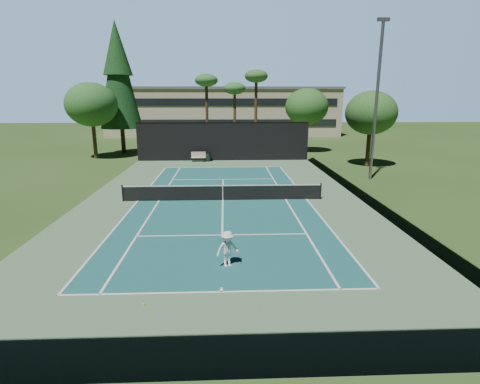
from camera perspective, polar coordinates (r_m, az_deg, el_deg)
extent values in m
plane|color=#2B4A1B|center=(24.33, -2.64, -1.27)|extent=(160.00, 160.00, 0.00)
cube|color=#557955|center=(24.33, -2.64, -1.26)|extent=(18.00, 32.00, 0.01)
cube|color=#1C5A59|center=(24.33, -2.64, -1.24)|extent=(10.97, 23.77, 0.01)
cube|color=white|center=(13.24, -2.85, -14.96)|extent=(10.97, 0.10, 0.01)
cube|color=white|center=(35.92, -2.57, 3.80)|extent=(10.97, 0.10, 0.01)
cube|color=white|center=(18.23, -2.72, -6.55)|extent=(8.23, 0.10, 0.01)
cube|color=white|center=(30.54, -2.60, 1.95)|extent=(8.23, 0.10, 0.01)
cube|color=white|center=(24.97, -15.33, -1.32)|extent=(0.10, 23.77, 0.01)
cube|color=white|center=(24.90, 10.08, -1.07)|extent=(0.10, 23.77, 0.01)
cube|color=white|center=(24.70, -12.24, -1.30)|extent=(0.10, 23.77, 0.01)
cube|color=white|center=(24.64, 6.97, -1.11)|extent=(0.10, 23.77, 0.01)
cube|color=white|center=(24.32, -2.64, -1.22)|extent=(0.10, 12.80, 0.01)
cube|color=white|center=(13.37, -2.85, -14.64)|extent=(0.10, 0.30, 0.01)
cube|color=white|center=(35.78, -2.57, 3.75)|extent=(0.10, 0.30, 0.01)
cylinder|color=black|center=(25.06, -17.45, -0.16)|extent=(0.10, 0.10, 1.10)
cylinder|color=black|center=(24.98, 12.19, 0.13)|extent=(0.10, 0.10, 1.10)
cube|color=black|center=(24.20, -2.66, -0.13)|extent=(12.80, 0.02, 0.92)
cube|color=white|center=(24.09, -2.67, 0.99)|extent=(12.80, 0.04, 0.07)
cube|color=white|center=(24.20, -2.66, -0.13)|extent=(0.05, 0.03, 0.92)
cube|color=black|center=(39.71, -2.58, 7.67)|extent=(18.00, 0.04, 4.00)
cube|color=black|center=(8.69, -3.23, -16.73)|extent=(18.00, 0.04, 4.00)
cube|color=black|center=(25.46, 18.04, 3.35)|extent=(0.04, 32.00, 4.00)
cube|color=black|center=(25.58, -23.33, 2.94)|extent=(0.04, 32.00, 4.00)
cube|color=black|center=(39.54, -2.62, 10.55)|extent=(18.00, 0.06, 0.06)
imported|color=white|center=(14.79, -1.90, -8.65)|extent=(1.07, 0.84, 1.46)
sphere|color=#C6D12F|center=(12.90, -14.40, -16.20)|extent=(0.07, 0.07, 0.07)
sphere|color=#C9D02F|center=(27.23, -12.01, 0.18)|extent=(0.08, 0.08, 0.08)
sphere|color=#C3DE32|center=(25.63, -1.20, -0.38)|extent=(0.07, 0.07, 0.07)
sphere|color=#D7F337|center=(27.28, -17.07, -0.13)|extent=(0.06, 0.06, 0.06)
cube|color=beige|center=(39.27, -6.36, 5.25)|extent=(1.50, 0.45, 0.05)
cube|color=#BAAF9A|center=(39.42, -6.35, 5.72)|extent=(1.50, 0.06, 0.55)
cube|color=black|center=(39.35, -7.22, 4.88)|extent=(0.06, 0.40, 0.42)
cube|color=black|center=(39.27, -5.47, 4.91)|extent=(0.06, 0.40, 0.42)
cylinder|color=black|center=(39.42, -4.87, 5.31)|extent=(0.52, 0.52, 0.90)
cylinder|color=black|center=(39.35, -4.89, 5.99)|extent=(0.56, 0.56, 0.05)
cylinder|color=#412A1C|center=(47.29, -17.40, 7.84)|extent=(0.50, 0.50, 3.60)
cone|color=#143717|center=(47.13, -18.07, 16.56)|extent=(4.80, 4.80, 12.00)
cone|color=#153A16|center=(47.38, -18.36, 20.18)|extent=(3.30, 3.30, 6.00)
cylinder|color=#3F2C1B|center=(47.56, -5.05, 11.45)|extent=(0.36, 0.36, 8.55)
ellipsoid|color=#2E652D|center=(47.55, -5.16, 16.60)|extent=(2.80, 2.80, 1.54)
cylinder|color=#46341E|center=(49.55, -0.81, 11.08)|extent=(0.36, 0.36, 7.65)
ellipsoid|color=#2E642D|center=(49.49, -0.82, 15.51)|extent=(2.80, 2.80, 1.54)
cylinder|color=#47311E|center=(46.66, 2.43, 11.71)|extent=(0.36, 0.36, 9.00)
ellipsoid|color=#345D29|center=(46.69, 2.49, 17.24)|extent=(2.80, 2.80, 1.54)
cylinder|color=#452C1D|center=(46.75, 9.92, 8.15)|extent=(0.40, 0.40, 3.52)
ellipsoid|color=#2A5C24|center=(46.52, 10.12, 12.66)|extent=(5.12, 5.12, 4.35)
cylinder|color=#45301D|center=(38.36, 18.94, 6.17)|extent=(0.40, 0.40, 3.30)
ellipsoid|color=#2B5C23|center=(38.09, 19.35, 11.31)|extent=(4.80, 4.80, 4.08)
cylinder|color=#4C3820|center=(44.05, -21.26, 7.20)|extent=(0.40, 0.40, 3.74)
ellipsoid|color=#296226|center=(43.82, -21.72, 12.27)|extent=(5.44, 5.44, 4.62)
cube|color=#B8A78E|center=(69.50, -2.53, 12.09)|extent=(40.00, 12.00, 8.00)
cube|color=#59595B|center=(69.48, -2.57, 15.47)|extent=(40.50, 12.50, 0.40)
cube|color=black|center=(63.54, -2.52, 10.45)|extent=(38.00, 0.15, 1.20)
cube|color=black|center=(63.41, -2.56, 13.52)|extent=(38.00, 0.15, 1.20)
cylinder|color=gray|center=(31.75, 20.04, 12.48)|extent=(0.24, 0.24, 12.00)
cube|color=gray|center=(32.25, 21.03, 23.34)|extent=(0.90, 0.25, 0.25)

